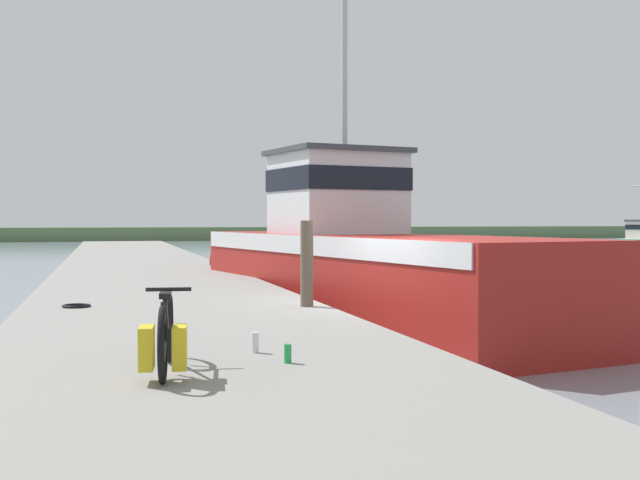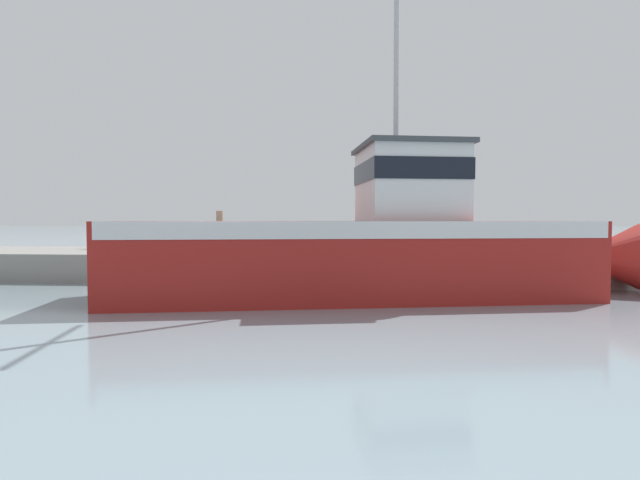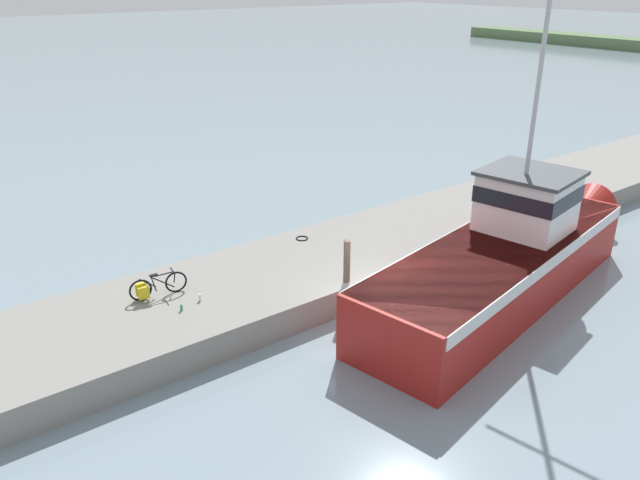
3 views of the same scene
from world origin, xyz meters
The scene contains 8 objects.
ground_plane centered at (0.00, 0.00, 0.00)m, with size 320.00×320.00×0.00m, color gray.
dock_pier centered at (-3.35, 0.00, 0.46)m, with size 4.85×80.00×0.93m, color gray.
fishing_boat_main centered at (1.05, 4.59, 1.39)m, with size 5.54×14.48×11.14m.
bicycle_touring centered at (-3.90, -5.50, 1.27)m, with size 0.56×1.73×0.74m.
mooring_post centered at (-1.28, -0.30, 1.62)m, with size 0.21×0.21×1.38m, color brown.
hose_coil centered at (-4.87, 0.55, 0.95)m, with size 0.45×0.45×0.04m, color black.
water_bottle_by_bike centered at (-2.70, -5.19, 1.02)m, with size 0.07×0.07×0.19m, color green.
water_bottle_on_curb centered at (-2.90, -4.51, 1.04)m, with size 0.08×0.08×0.21m, color silver.
Camera 2 is at (14.12, 4.20, 2.01)m, focal length 28.00 mm.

